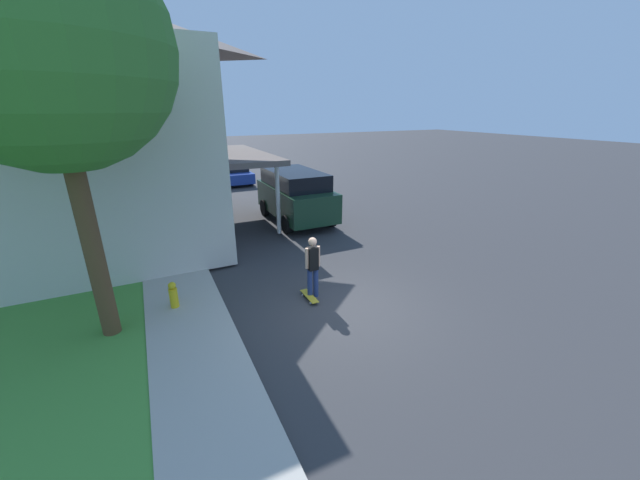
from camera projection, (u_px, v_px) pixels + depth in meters
The scene contains 10 objects.
ground_plane at pixel (347, 308), 8.83m from camera, with size 120.00×120.00×0.00m, color #333335.
lawn at pixel (11, 274), 10.54m from camera, with size 10.00×80.00×0.08m.
sidewalk at pixel (170, 250), 12.36m from camera, with size 1.80×80.00×0.10m.
house at pixel (20, 113), 11.10m from camera, with size 13.59×9.71×8.63m.
lawn_tree_near at pixel (45, 47), 5.85m from camera, with size 4.17×4.17×7.63m.
suv_parked at pixel (296, 195), 15.34m from camera, with size 2.20×4.50×2.17m.
car_down_street at pixel (233, 173), 23.63m from camera, with size 1.87×4.32×1.34m.
skateboarder at pixel (313, 265), 9.04m from camera, with size 0.41×0.22×1.66m.
skateboard at pixel (309, 296), 9.22m from camera, with size 0.20×0.78×0.10m.
fire_hydrant at pixel (173, 295), 8.60m from camera, with size 0.20×0.20×0.66m.
Camera 1 is at (-4.01, -6.61, 4.65)m, focal length 20.00 mm.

